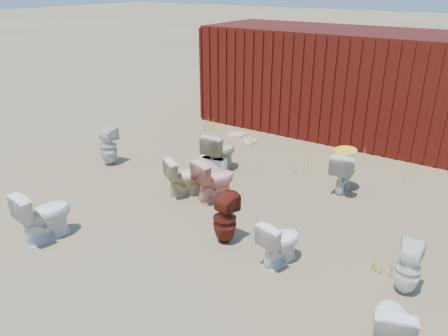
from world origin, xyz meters
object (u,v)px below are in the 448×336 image
Objects in this scene: toilet_back_yellowlid at (343,171)px; toilet_front_a at (44,214)px; toilet_front_maroon at (225,219)px; toilet_back_beige_left at (220,152)px; shipping_container at (331,80)px; toilet_back_a at (108,146)px; toilet_back_e at (408,269)px; toilet_front_pink at (215,179)px; toilet_front_e at (390,325)px; toilet_back_beige_right at (186,176)px; loose_tank at (213,167)px; toilet_front_c at (280,241)px.

toilet_front_a is at bearing 43.35° from toilet_back_yellowlid.
toilet_front_maroon is 2.50m from toilet_back_beige_left.
shipping_container reaches higher than toilet_back_a.
toilet_back_beige_left is 4.24m from toilet_back_e.
toilet_front_pink is 2.26m from toilet_back_yellowlid.
shipping_container is 7.76× the size of toilet_back_a.
toilet_back_a is at bearing -34.55° from toilet_front_e.
toilet_back_beige_right is at bearing 163.90° from toilet_back_a.
toilet_front_maroon reaches higher than loose_tank.
toilet_back_yellowlid is at bearing -63.90° from shipping_container.
toilet_back_yellowlid reaches higher than toilet_back_beige_right.
toilet_back_yellowlid is at bearing -171.77° from toilet_back_a.
toilet_back_beige_right is 2.74m from toilet_back_yellowlid.
toilet_back_yellowlid is at bearing -112.63° from toilet_back_beige_right.
toilet_back_e is (4.58, 1.64, -0.05)m from toilet_front_a.
toilet_back_a is (-4.39, 1.06, 0.07)m from toilet_front_c.
toilet_front_c is 0.92× the size of toilet_back_beige_right.
toilet_front_e is 3.69m from toilet_back_yellowlid.
toilet_front_c is at bearing -43.07° from toilet_front_e.
toilet_front_a is at bearing 34.98° from toilet_front_maroon.
toilet_front_pink is 0.52m from toilet_back_beige_right.
loose_tank is (-0.09, 0.93, -0.17)m from toilet_back_beige_right.
toilet_front_pink is 0.96× the size of toilet_back_a.
toilet_front_a is at bearing 14.62° from toilet_back_e.
shipping_container is 7.31m from toilet_front_e.
loose_tank is (-0.69, -3.95, -1.02)m from shipping_container.
toilet_front_pink is 1.00× the size of toilet_back_yellowlid.
toilet_back_beige_right is at bearing -97.03° from shipping_container.
toilet_back_a is at bearing 9.77° from toilet_back_yellowlid.
toilet_front_pink is 0.93× the size of toilet_back_beige_left.
toilet_front_maroon is 1.07× the size of toilet_front_e.
toilet_front_c is at bearing -170.98° from toilet_back_beige_right.
toilet_back_a is 2.19m from loose_tank.
toilet_back_yellowlid is 1.49× the size of loose_tank.
toilet_front_c is 1.55m from toilet_back_e.
toilet_back_a is at bearing 23.20° from toilet_back_beige_left.
toilet_front_e is at bearing 165.90° from toilet_front_maroon.
toilet_front_maroon is 1.61m from toilet_back_beige_right.
toilet_back_e is at bearing -33.13° from loose_tank.
toilet_front_a is 3.21m from loose_tank.
toilet_back_beige_left reaches higher than toilet_back_a.
toilet_back_beige_left is (-3.94, 2.79, 0.06)m from toilet_front_e.
toilet_front_maroon is at bearing 123.93° from toilet_back_beige_left.
toilet_back_yellowlid is (-1.67, 3.29, 0.03)m from toilet_front_e.
toilet_back_yellowlid is 2.74m from toilet_back_e.
toilet_front_maroon is 0.92× the size of toilet_back_beige_left.
toilet_back_beige_right is 1.39× the size of loose_tank.
toilet_front_e is 0.99× the size of toilet_back_beige_right.
toilet_back_yellowlid is (-0.07, 2.53, 0.05)m from toilet_front_c.
toilet_back_a reaches higher than toilet_front_e.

